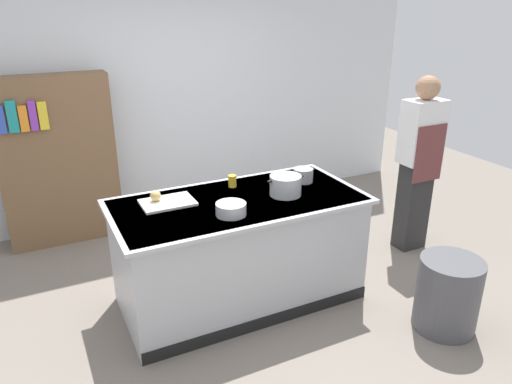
% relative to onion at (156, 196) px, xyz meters
% --- Properties ---
extents(ground_plane, '(10.00, 10.00, 0.00)m').
position_rel_onion_xyz_m(ground_plane, '(0.60, -0.22, -0.96)').
color(ground_plane, slate).
extents(back_wall, '(6.40, 0.12, 3.00)m').
position_rel_onion_xyz_m(back_wall, '(0.60, 1.88, 0.54)').
color(back_wall, silver).
rests_on(back_wall, ground_plane).
extents(counter_island, '(1.98, 0.98, 0.90)m').
position_rel_onion_xyz_m(counter_island, '(0.60, -0.22, -0.50)').
color(counter_island, '#B7BABF').
rests_on(counter_island, ground_plane).
extents(cutting_board, '(0.40, 0.28, 0.02)m').
position_rel_onion_xyz_m(cutting_board, '(0.08, -0.05, -0.05)').
color(cutting_board, silver).
rests_on(cutting_board, counter_island).
extents(onion, '(0.08, 0.08, 0.08)m').
position_rel_onion_xyz_m(onion, '(0.00, 0.00, 0.00)').
color(onion, tan).
rests_on(onion, cutting_board).
extents(stock_pot, '(0.32, 0.25, 0.16)m').
position_rel_onion_xyz_m(stock_pot, '(0.97, -0.29, 0.02)').
color(stock_pot, '#B7BABF').
rests_on(stock_pot, counter_island).
extents(sauce_pan, '(0.24, 0.17, 0.12)m').
position_rel_onion_xyz_m(sauce_pan, '(1.26, -0.09, -0.00)').
color(sauce_pan, '#99999E').
rests_on(sauce_pan, counter_island).
extents(mixing_bowl, '(0.22, 0.22, 0.09)m').
position_rel_onion_xyz_m(mixing_bowl, '(0.43, -0.45, -0.02)').
color(mixing_bowl, '#B7BABF').
rests_on(mixing_bowl, counter_island).
extents(juice_cup, '(0.07, 0.07, 0.10)m').
position_rel_onion_xyz_m(juice_cup, '(0.67, 0.06, -0.01)').
color(juice_cup, yellow).
rests_on(juice_cup, counter_island).
extents(trash_bin, '(0.47, 0.47, 0.58)m').
position_rel_onion_xyz_m(trash_bin, '(1.84, -1.26, -0.67)').
color(trash_bin, '#4C4C51').
rests_on(trash_bin, ground_plane).
extents(person_chef, '(0.38, 0.25, 1.72)m').
position_rel_onion_xyz_m(person_chef, '(2.53, -0.13, -0.05)').
color(person_chef, '#292929').
rests_on(person_chef, ground_plane).
extents(bookshelf, '(1.10, 0.31, 1.70)m').
position_rel_onion_xyz_m(bookshelf, '(-0.56, 1.58, -0.11)').
color(bookshelf, brown).
rests_on(bookshelf, ground_plane).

